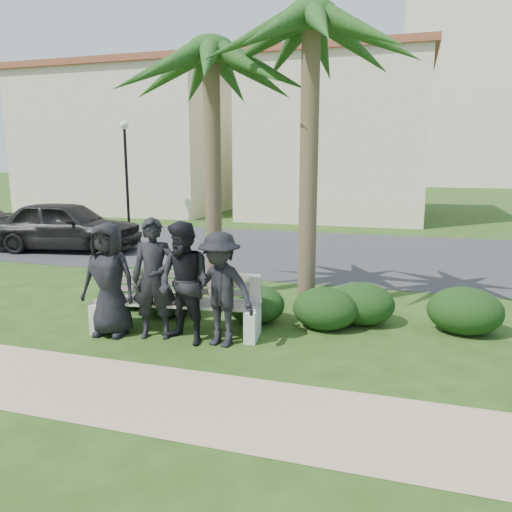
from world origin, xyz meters
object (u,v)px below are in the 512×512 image
object	(u,v)px
palm_left	(211,54)
street_lamp	(126,154)
man_b	(154,279)
man_c	(184,283)
car_a	(66,226)
park_bench	(177,307)
palm_right	(312,21)
man_d	(220,289)
man_a	(109,280)

from	to	relation	value
palm_left	street_lamp	bearing A→B (deg)	129.07
street_lamp	man_b	bearing A→B (deg)	-57.08
street_lamp	man_c	size ratio (longest dim) A/B	2.33
street_lamp	car_a	xyz separation A→B (m)	(1.56, -6.05, -2.18)
man_c	street_lamp	bearing A→B (deg)	142.95
park_bench	man_c	size ratio (longest dim) A/B	1.48
car_a	park_bench	bearing A→B (deg)	-140.73
palm_right	man_d	bearing A→B (deg)	-112.40
street_lamp	palm_right	bearing A→B (deg)	-45.58
street_lamp	palm_right	distance (m)	14.03
park_bench	palm_right	xyz separation A→B (m)	(1.72, 1.81, 4.56)
man_d	car_a	world-z (taller)	man_d
man_b	man_d	world-z (taller)	man_b
man_a	man_b	world-z (taller)	man_b
palm_left	car_a	world-z (taller)	palm_left
man_d	car_a	distance (m)	9.43
park_bench	palm_left	size ratio (longest dim) A/B	0.49
man_b	man_c	distance (m)	0.54
park_bench	man_a	world-z (taller)	man_a
man_c	palm_right	xyz separation A→B (m)	(1.41, 2.17, 4.05)
palm_left	palm_right	distance (m)	1.99
man_a	palm_right	size ratio (longest dim) A/B	0.30
man_a	man_b	xyz separation A→B (m)	(0.74, 0.09, 0.04)
man_b	man_d	xyz separation A→B (m)	(1.08, -0.01, -0.08)
man_b	park_bench	bearing A→B (deg)	34.42
man_a	car_a	distance (m)	8.16
street_lamp	man_b	world-z (taller)	street_lamp
man_a	man_c	xyz separation A→B (m)	(1.28, 0.02, 0.03)
man_b	palm_left	bearing A→B (deg)	73.15
street_lamp	car_a	size ratio (longest dim) A/B	0.96
man_c	man_d	distance (m)	0.55
street_lamp	car_a	bearing A→B (deg)	-75.55
street_lamp	man_c	distance (m)	14.81
palm_right	car_a	bearing A→B (deg)	154.64
man_a	palm_left	bearing A→B (deg)	68.62
park_bench	palm_left	bearing A→B (deg)	88.19
man_a	man_c	size ratio (longest dim) A/B	0.97
man_b	man_c	size ratio (longest dim) A/B	1.02
man_d	car_a	bearing A→B (deg)	149.18
man_c	palm_right	distance (m)	4.81
street_lamp	palm_left	world-z (taller)	palm_left
street_lamp	man_d	xyz separation A→B (m)	(8.85, -12.02, -2.09)
man_a	park_bench	bearing A→B (deg)	16.34
palm_left	man_b	bearing A→B (deg)	-90.27
park_bench	palm_left	world-z (taller)	palm_left
man_a	man_d	bearing A→B (deg)	-2.08
man_b	palm_left	distance (m)	4.42
man_d	palm_left	size ratio (longest dim) A/B	0.30
street_lamp	palm_left	size ratio (longest dim) A/B	0.77
man_b	palm_right	xyz separation A→B (m)	(1.94, 2.09, 4.04)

